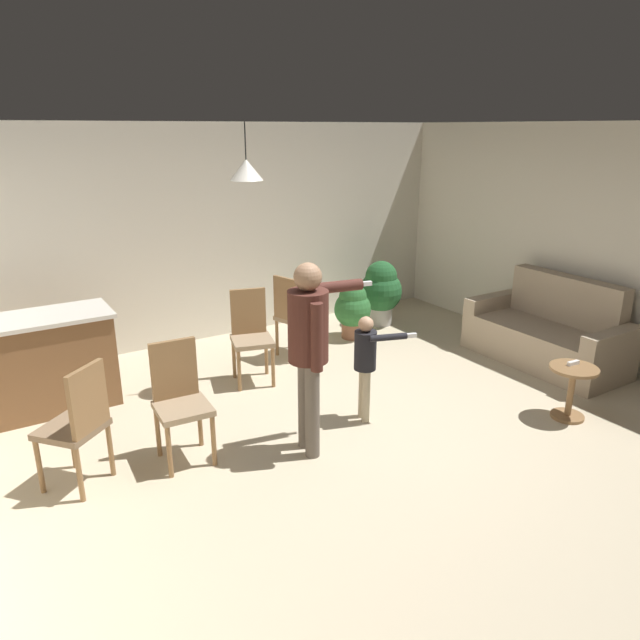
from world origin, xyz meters
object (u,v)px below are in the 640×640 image
(kitchen_counter, at_px, (47,362))
(person_adult, at_px, (310,338))
(dining_chair_centre_back, at_px, (180,397))
(spare_remote_on_table, at_px, (573,363))
(couch_floral, at_px, (548,335))
(dining_chair_spare, at_px, (78,422))
(dining_chair_by_counter, at_px, (251,332))
(potted_plant_corner, at_px, (381,290))
(potted_plant_by_wall, at_px, (353,308))
(dining_chair_near_wall, at_px, (293,313))
(side_table_by_couch, at_px, (572,386))
(person_child, at_px, (366,357))

(kitchen_counter, bearing_deg, person_adult, -49.68)
(dining_chair_centre_back, relative_size, spare_remote_on_table, 7.69)
(couch_floral, bearing_deg, dining_chair_centre_back, 86.91)
(kitchen_counter, distance_m, dining_chair_spare, 1.56)
(dining_chair_by_counter, xyz_separation_m, potted_plant_corner, (2.35, 0.77, -0.05))
(spare_remote_on_table, bearing_deg, dining_chair_by_counter, 132.90)
(potted_plant_corner, height_order, potted_plant_by_wall, potted_plant_corner)
(dining_chair_near_wall, xyz_separation_m, dining_chair_spare, (-2.68, -1.46, 0.00))
(potted_plant_by_wall, bearing_deg, couch_floral, -52.46)
(dining_chair_centre_back, distance_m, dining_chair_spare, 0.78)
(dining_chair_centre_back, bearing_deg, dining_chair_spare, 3.62)
(side_table_by_couch, bearing_deg, potted_plant_by_wall, 98.81)
(dining_chair_spare, relative_size, potted_plant_corner, 1.11)
(dining_chair_spare, bearing_deg, person_child, -46.56)
(side_table_by_couch, bearing_deg, dining_chair_near_wall, 117.58)
(person_adult, xyz_separation_m, spare_remote_on_table, (2.42, -0.76, -0.48))
(potted_plant_corner, height_order, spare_remote_on_table, potted_plant_corner)
(spare_remote_on_table, bearing_deg, dining_chair_spare, 163.37)
(person_child, distance_m, dining_chair_near_wall, 1.75)
(dining_chair_near_wall, xyz_separation_m, potted_plant_by_wall, (0.98, 0.18, -0.14))
(dining_chair_by_counter, relative_size, spare_remote_on_table, 7.69)
(couch_floral, bearing_deg, potted_plant_corner, 20.80)
(dining_chair_by_counter, height_order, potted_plant_corner, dining_chair_by_counter)
(person_adult, bearing_deg, side_table_by_couch, 81.81)
(person_child, distance_m, dining_chair_by_counter, 1.48)
(side_table_by_couch, xyz_separation_m, dining_chair_spare, (-4.11, 1.28, 0.22))
(kitchen_counter, bearing_deg, potted_plant_by_wall, 1.21)
(couch_floral, distance_m, side_table_by_couch, 1.43)
(person_adult, xyz_separation_m, potted_plant_corner, (2.58, 2.37, -0.52))
(couch_floral, xyz_separation_m, spare_remote_on_table, (-0.96, -0.98, 0.21))
(person_child, xyz_separation_m, potted_plant_by_wall, (1.20, 1.91, -0.23))
(couch_floral, xyz_separation_m, dining_chair_spare, (-5.11, 0.26, 0.21))
(dining_chair_centre_back, xyz_separation_m, spare_remote_on_table, (3.37, -1.24, -0.01))
(kitchen_counter, relative_size, dining_chair_centre_back, 1.26)
(couch_floral, distance_m, potted_plant_corner, 2.30)
(kitchen_counter, bearing_deg, dining_chair_near_wall, -2.09)
(kitchen_counter, distance_m, person_child, 3.07)
(dining_chair_by_counter, relative_size, potted_plant_corner, 1.11)
(person_adult, xyz_separation_m, dining_chair_by_counter, (0.23, 1.60, -0.47))
(dining_chair_centre_back, xyz_separation_m, dining_chair_spare, (-0.78, -0.00, 0.00))
(couch_floral, bearing_deg, dining_chair_by_counter, 66.79)
(potted_plant_corner, bearing_deg, dining_chair_centre_back, -151.87)
(person_adult, relative_size, person_child, 1.61)
(potted_plant_corner, distance_m, spare_remote_on_table, 3.13)
(dining_chair_near_wall, bearing_deg, spare_remote_on_table, 12.40)
(couch_floral, distance_m, person_child, 2.67)
(dining_chair_spare, bearing_deg, side_table_by_couch, -57.50)
(kitchen_counter, height_order, dining_chair_centre_back, dining_chair_centre_back)
(person_adult, xyz_separation_m, potted_plant_by_wall, (1.93, 2.12, -0.61))
(person_adult, bearing_deg, dining_chair_spare, -95.14)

